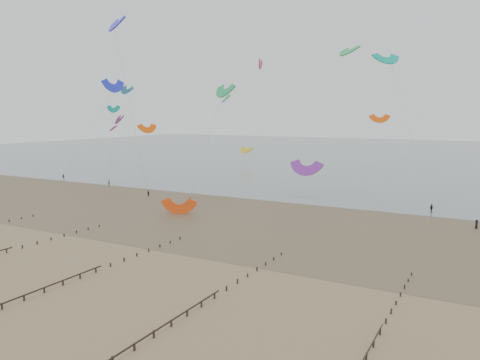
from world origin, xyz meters
name	(u,v)px	position (x,y,z in m)	size (l,w,h in m)	color
ground	(109,255)	(0.00, 0.00, 0.00)	(500.00, 500.00, 0.00)	brown
sea_and_shore	(211,210)	(-4.08, 34.40, 0.01)	(500.00, 665.00, 0.03)	#475654
groynes	(6,303)	(4.00, -19.05, 0.47)	(72.16, 50.16, 1.00)	black
kitesurfer_lead	(109,183)	(-47.90, 49.47, 0.93)	(0.68, 0.44, 1.85)	black
kitesurfers	(385,210)	(29.39, 47.85, 0.84)	(148.57, 23.23, 1.82)	black
grounded_kite	(179,214)	(-7.86, 28.09, 0.00)	(6.39, 3.35, 4.87)	#FA4B0F
kites_airborne	(279,105)	(-12.40, 88.50, 23.33)	(255.42, 129.61, 42.70)	#3398CB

